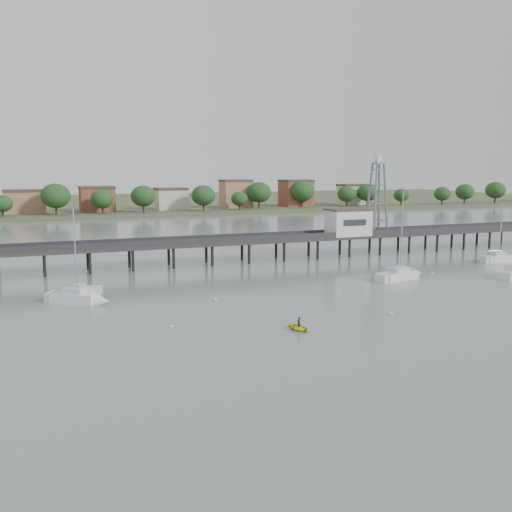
{
  "coord_description": "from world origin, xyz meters",
  "views": [
    {
      "loc": [
        -32.57,
        -37.19,
        17.09
      ],
      "look_at": [
        -1.51,
        42.0,
        4.0
      ],
      "focal_mm": 40.0,
      "sensor_mm": 36.0,
      "label": 1
    }
  ],
  "objects": [
    {
      "name": "yellow_dinghy",
      "position": [
        -6.77,
        16.06,
        0.0
      ],
      "size": [
        2.19,
        1.01,
        2.96
      ],
      "primitive_type": "imported",
      "rotation": [
        0.0,
        0.0,
        0.19
      ],
      "color": "yellow",
      "rests_on": "ground"
    },
    {
      "name": "white_tender",
      "position": [
        -26.35,
        43.01,
        0.49
      ],
      "size": [
        4.35,
        2.54,
        1.59
      ],
      "rotation": [
        0.0,
        0.0,
        -0.22
      ],
      "color": "white",
      "rests_on": "ground"
    },
    {
      "name": "pier_building",
      "position": [
        25.0,
        60.0,
        6.67
      ],
      "size": [
        8.4,
        5.4,
        5.3
      ],
      "color": "silver",
      "rests_on": "ground"
    },
    {
      "name": "sailboat_c",
      "position": [
        21.09,
        35.89,
        0.64
      ],
      "size": [
        9.24,
        4.67,
        14.6
      ],
      "rotation": [
        0.0,
        0.0,
        0.25
      ],
      "color": "white",
      "rests_on": "ground"
    },
    {
      "name": "far_shore",
      "position": [
        0.36,
        239.58,
        0.95
      ],
      "size": [
        500.0,
        170.0,
        10.4
      ],
      "color": "#475133",
      "rests_on": "ground"
    },
    {
      "name": "ground_plane",
      "position": [
        0.0,
        0.0,
        0.0
      ],
      "size": [
        500.0,
        500.0,
        0.0
      ],
      "primitive_type": "plane",
      "color": "slate",
      "rests_on": "ground"
    },
    {
      "name": "mooring_buoys",
      "position": [
        0.56,
        29.22,
        0.08
      ],
      "size": [
        81.96,
        20.42,
        0.39
      ],
      "color": "beige",
      "rests_on": "ground"
    },
    {
      "name": "dinghy_occupant",
      "position": [
        -6.77,
        16.06,
        0.0
      ],
      "size": [
        0.8,
        1.28,
        0.29
      ],
      "primitive_type": "imported",
      "rotation": [
        0.0,
        0.0,
        3.47
      ],
      "color": "black",
      "rests_on": "ground"
    },
    {
      "name": "pier",
      "position": [
        0.0,
        60.0,
        3.79
      ],
      "size": [
        150.0,
        5.0,
        5.5
      ],
      "color": "#2D2823",
      "rests_on": "ground"
    },
    {
      "name": "sailboat_e",
      "position": [
        47.59,
        42.88,
        0.65
      ],
      "size": [
        6.91,
        2.13,
        11.5
      ],
      "rotation": [
        0.0,
        0.0,
        -0.02
      ],
      "color": "white",
      "rests_on": "ground"
    },
    {
      "name": "lattice_tower",
      "position": [
        31.5,
        60.0,
        11.1
      ],
      "size": [
        3.2,
        3.2,
        15.5
      ],
      "color": "slate",
      "rests_on": "ground"
    },
    {
      "name": "sailboat_b",
      "position": [
        -27.21,
        36.93,
        0.64
      ],
      "size": [
        7.75,
        6.28,
        12.96
      ],
      "rotation": [
        0.0,
        0.0,
        -0.6
      ],
      "color": "white",
      "rests_on": "ground"
    }
  ]
}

